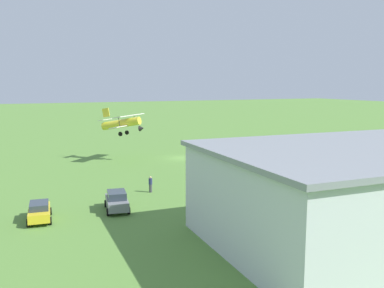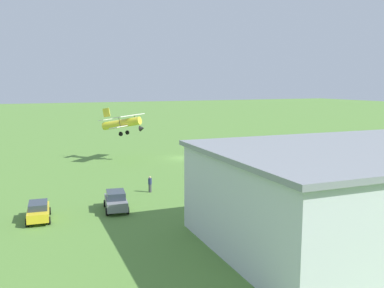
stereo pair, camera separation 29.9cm
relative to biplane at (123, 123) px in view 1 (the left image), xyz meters
The scene contains 5 objects.
ground_plane 10.32m from the biplane, 166.03° to the left, with size 400.00×400.00×0.00m, color #568438.
biplane is the anchor object (origin of this frame).
car_grey 25.71m from the biplane, 73.66° to the left, with size 2.48×4.16×1.75m.
car_yellow 28.34m from the biplane, 60.73° to the left, with size 2.22×4.08×1.54m.
person_at_fence_line 20.15m from the biplane, 83.17° to the left, with size 0.52×0.52×1.71m.
Camera 1 is at (24.29, 57.86, 11.25)m, focal length 39.00 mm.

